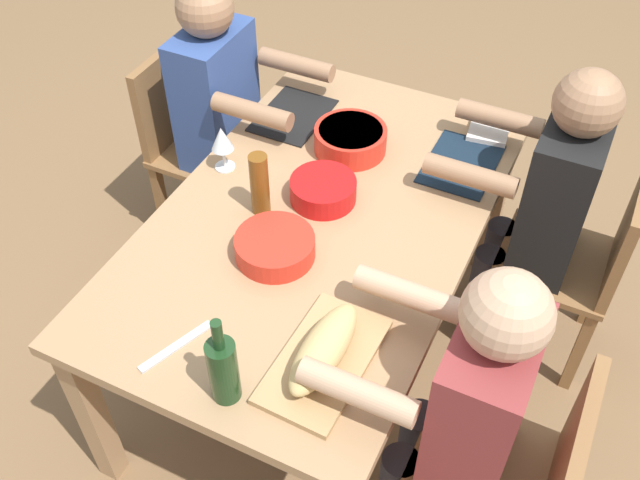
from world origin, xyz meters
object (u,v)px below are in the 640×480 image
Objects in this scene: diner_far_left at (544,199)px; napkin_stack at (489,132)px; cutting_board at (324,361)px; wine_bottle at (223,369)px; bread_loaf at (324,348)px; chair_far_right at (516,474)px; diner_far_right at (463,406)px; chair_near_left at (193,137)px; serving_bowl_greens at (350,138)px; serving_bowl_fruit at (275,246)px; diner_near_left at (225,105)px; serving_bowl_salad at (323,189)px; beer_bottle at (260,184)px; wine_glass at (222,140)px; chair_far_left at (583,260)px; dining_table at (320,235)px.

diner_far_left reaches higher than napkin_stack.
cutting_board is 0.28m from wine_bottle.
bread_loaf is at bearing 0.00° from cutting_board.
napkin_stack is at bearing -157.76° from chair_far_right.
diner_far_right reaches higher than chair_far_right.
chair_near_left is 0.82m from serving_bowl_greens.
serving_bowl_greens is at bearing -160.19° from bread_loaf.
serving_bowl_greens reaches higher than serving_bowl_fruit.
diner_near_left is 0.71m from serving_bowl_salad.
chair_near_left is 1.46m from bread_loaf.
beer_bottle is 0.26m from wine_glass.
beer_bottle is (-0.38, -0.80, 0.15)m from diner_far_right.
cutting_board is at bearing 0.00° from bread_loaf.
bread_loaf is (0.95, 0.88, 0.11)m from diner_near_left.
beer_bottle is (-0.38, -0.99, 0.37)m from chair_far_right.
chair_far_right is 1.21m from napkin_stack.
bread_loaf is at bearing -30.13° from chair_far_left.
chair_far_right is 2.93× the size of wine_bottle.
diner_far_left is 4.14× the size of wine_bottle.
chair_far_right is 2.12× the size of cutting_board.
diner_far_left is at bearing 90.00° from diner_near_left.
chair_near_left is at bearing -130.81° from serving_bowl_fruit.
diner_far_right is at bearing 114.95° from wine_bottle.
serving_bowl_fruit is 0.76× the size of bread_loaf.
wine_glass is at bearing -100.77° from dining_table.
diner_near_left is at bearing 90.00° from chair_near_left.
chair_near_left is 0.91m from serving_bowl_salad.
chair_near_left is at bearing -131.92° from wine_glass.
serving_bowl_salad is (0.37, -0.83, 0.30)m from chair_far_left.
dining_table is 0.94m from chair_far_left.
diner_near_left is 8.57× the size of napkin_stack.
diner_near_left is at bearing -148.51° from wine_bottle.
chair_near_left reaches higher than napkin_stack.
wine_bottle is (1.14, 0.70, 0.15)m from diner_near_left.
serving_bowl_fruit reaches higher than napkin_stack.
serving_bowl_salad is 0.68× the size of bread_loaf.
dining_table is 0.94m from chair_near_left.
diner_far_right is 0.62m from wine_bottle.
dining_table is at bearing 18.77° from serving_bowl_salad.
bread_loaf is (0.29, 0.30, 0.02)m from serving_bowl_fruit.
dining_table is 1.90× the size of chair_far_left.
wine_bottle is (1.14, 0.88, 0.37)m from chair_near_left.
serving_bowl_salad is at bearing 64.90° from chair_near_left.
diner_far_left reaches higher than chair_near_left.
serving_bowl_fruit is (-0.23, -0.85, 0.30)m from chair_far_right.
serving_bowl_fruit is 0.42m from cutting_board.
diner_far_left reaches higher than wine_glass.
wine_glass is (0.00, -0.37, 0.07)m from serving_bowl_salad.
chair_far_right is at bearing 11.70° from diner_far_left.
wine_bottle is at bearing -70.78° from chair_far_right.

